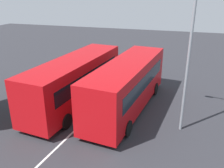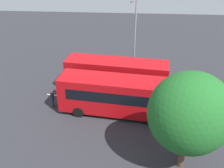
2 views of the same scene
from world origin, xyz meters
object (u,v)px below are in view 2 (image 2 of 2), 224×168
bus_center_left (117,95)px  street_lamp (135,33)px  pedestrian (52,97)px  depot_tree (189,114)px  bus_far_left (116,75)px

bus_center_left → street_lamp: size_ratio=1.15×
pedestrian → depot_tree: bearing=-39.8°
bus_far_left → depot_tree: size_ratio=1.47×
depot_tree → bus_center_left: bearing=-50.5°
bus_center_left → depot_tree: (-4.68, 5.68, 2.43)m
bus_far_left → pedestrian: 6.52m
bus_far_left → bus_center_left: bearing=101.3°
bus_center_left → street_lamp: street_lamp is taller
street_lamp → bus_far_left: bearing=-15.5°
bus_center_left → street_lamp: 8.01m
pedestrian → depot_tree: depot_tree is taller
street_lamp → depot_tree: street_lamp is taller
bus_center_left → street_lamp: (-1.37, -7.19, 3.25)m
bus_far_left → street_lamp: 5.04m
bus_center_left → depot_tree: 7.75m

